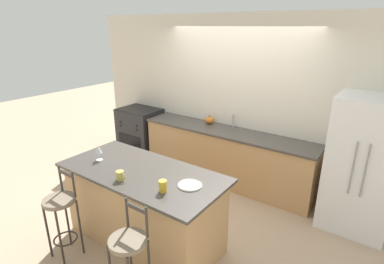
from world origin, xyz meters
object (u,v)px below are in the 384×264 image
at_px(wine_glass, 98,150).
at_px(tumbler_cup, 163,186).
at_px(pumpkin_decoration, 209,120).
at_px(oven_range, 141,132).
at_px(refrigerator, 362,165).
at_px(coffee_mug, 120,176).
at_px(bar_stool_far, 129,252).
at_px(dinner_plate, 190,185).
at_px(bar_stool_near, 61,210).

distance_m(wine_glass, tumbler_cup, 1.13).
bearing_deg(pumpkin_decoration, oven_range, -173.84).
xyz_separation_m(refrigerator, pumpkin_decoration, (-2.39, 0.21, 0.10)).
relative_size(oven_range, pumpkin_decoration, 6.28).
bearing_deg(pumpkin_decoration, coffee_mug, -81.77).
height_order(bar_stool_far, pumpkin_decoration, bar_stool_far).
xyz_separation_m(dinner_plate, wine_glass, (-1.28, -0.13, 0.13)).
distance_m(oven_range, bar_stool_far, 3.57).
bearing_deg(pumpkin_decoration, tumbler_cup, -68.91).
xyz_separation_m(bar_stool_far, dinner_plate, (0.11, 0.78, 0.36)).
bearing_deg(coffee_mug, bar_stool_near, -140.08).
distance_m(coffee_mug, pumpkin_decoration, 2.34).
bearing_deg(bar_stool_near, pumpkin_decoration, 86.30).
xyz_separation_m(wine_glass, coffee_mug, (0.60, -0.20, -0.09)).
height_order(wine_glass, pumpkin_decoration, wine_glass).
height_order(refrigerator, bar_stool_far, refrigerator).
xyz_separation_m(wine_glass, pumpkin_decoration, (0.26, 2.12, -0.12)).
relative_size(oven_range, tumbler_cup, 7.88).
bearing_deg(tumbler_cup, refrigerator, 52.87).
bearing_deg(tumbler_cup, dinner_plate, 57.97).
bearing_deg(oven_range, bar_stool_near, -62.42).
bearing_deg(refrigerator, bar_stool_far, -120.13).
relative_size(oven_range, coffee_mug, 7.95).
bearing_deg(dinner_plate, pumpkin_decoration, 117.08).
height_order(bar_stool_near, wine_glass, wine_glass).
xyz_separation_m(refrigerator, tumbler_cup, (-1.53, -2.02, 0.14)).
distance_m(bar_stool_near, dinner_plate, 1.46).
xyz_separation_m(coffee_mug, pumpkin_decoration, (-0.34, 2.32, -0.03)).
bearing_deg(bar_stool_near, dinner_plate, 32.50).
bearing_deg(bar_stool_far, refrigerator, 59.87).
xyz_separation_m(refrigerator, wine_glass, (-2.65, -1.91, 0.21)).
distance_m(bar_stool_near, wine_glass, 0.80).
bearing_deg(wine_glass, refrigerator, 35.72).
bearing_deg(wine_glass, bar_stool_near, -82.30).
relative_size(wine_glass, tumbler_cup, 1.59).
relative_size(refrigerator, wine_glass, 8.97).
bearing_deg(oven_range, dinner_plate, -35.63).
bearing_deg(coffee_mug, bar_stool_far, -38.02).
relative_size(refrigerator, oven_range, 1.81).
distance_m(refrigerator, tumbler_cup, 2.54).
bearing_deg(refrigerator, bar_stool_near, -135.39).
height_order(refrigerator, tumbler_cup, refrigerator).
bearing_deg(refrigerator, pumpkin_decoration, 174.91).
relative_size(dinner_plate, pumpkin_decoration, 1.66).
bearing_deg(coffee_mug, refrigerator, 45.67).
height_order(bar_stool_far, coffee_mug, bar_stool_far).
bearing_deg(refrigerator, wine_glass, -144.28).
bearing_deg(bar_stool_near, bar_stool_far, -1.02).
xyz_separation_m(refrigerator, bar_stool_far, (-1.48, -2.55, -0.27)).
xyz_separation_m(oven_range, tumbler_cup, (2.39, -2.07, 0.53)).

